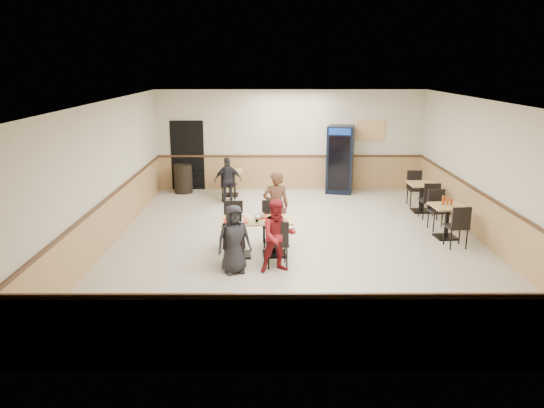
{
  "coord_description": "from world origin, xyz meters",
  "views": [
    {
      "loc": [
        -0.59,
        -10.85,
        3.74
      ],
      "look_at": [
        -0.56,
        -0.5,
        0.99
      ],
      "focal_mm": 35.0,
      "sensor_mm": 36.0,
      "label": 1
    }
  ],
  "objects_px": {
    "side_table_near": "(447,216)",
    "side_table_far": "(422,193)",
    "trash_bin": "(183,179)",
    "diner_woman_left": "(234,239)",
    "diner_man_opposite": "(276,207)",
    "main_table": "(257,231)",
    "lone_diner": "(228,180)",
    "back_table": "(230,179)",
    "diner_woman_right": "(278,236)",
    "pepsi_cooler": "(340,159)"
  },
  "relations": [
    {
      "from": "side_table_near",
      "to": "back_table",
      "type": "xyz_separation_m",
      "value": [
        -5.05,
        3.92,
        -0.0
      ]
    },
    {
      "from": "side_table_near",
      "to": "diner_woman_right",
      "type": "bearing_deg",
      "value": -152.79
    },
    {
      "from": "main_table",
      "to": "diner_woman_right",
      "type": "relative_size",
      "value": 1.06
    },
    {
      "from": "diner_woman_left",
      "to": "trash_bin",
      "type": "distance_m",
      "value": 6.54
    },
    {
      "from": "diner_man_opposite",
      "to": "trash_bin",
      "type": "distance_m",
      "value": 5.24
    },
    {
      "from": "side_table_far",
      "to": "trash_bin",
      "type": "distance_m",
      "value": 6.85
    },
    {
      "from": "main_table",
      "to": "trash_bin",
      "type": "distance_m",
      "value": 5.84
    },
    {
      "from": "side_table_far",
      "to": "trash_bin",
      "type": "xyz_separation_m",
      "value": [
        -6.52,
        2.12,
        -0.08
      ]
    },
    {
      "from": "side_table_near",
      "to": "side_table_far",
      "type": "distance_m",
      "value": 2.15
    },
    {
      "from": "side_table_near",
      "to": "side_table_far",
      "type": "relative_size",
      "value": 1.0
    },
    {
      "from": "diner_woman_left",
      "to": "diner_woman_right",
      "type": "relative_size",
      "value": 0.93
    },
    {
      "from": "diner_woman_right",
      "to": "side_table_far",
      "type": "distance_m",
      "value": 5.56
    },
    {
      "from": "trash_bin",
      "to": "back_table",
      "type": "bearing_deg",
      "value": -13.79
    },
    {
      "from": "lone_diner",
      "to": "diner_man_opposite",
      "type": "bearing_deg",
      "value": 101.74
    },
    {
      "from": "main_table",
      "to": "side_table_far",
      "type": "bearing_deg",
      "value": 33.44
    },
    {
      "from": "diner_man_opposite",
      "to": "lone_diner",
      "type": "distance_m",
      "value": 3.53
    },
    {
      "from": "diner_man_opposite",
      "to": "back_table",
      "type": "height_order",
      "value": "diner_man_opposite"
    },
    {
      "from": "diner_woman_right",
      "to": "pepsi_cooler",
      "type": "height_order",
      "value": "pepsi_cooler"
    },
    {
      "from": "side_table_far",
      "to": "pepsi_cooler",
      "type": "distance_m",
      "value": 2.9
    },
    {
      "from": "diner_woman_right",
      "to": "main_table",
      "type": "bearing_deg",
      "value": 102.42
    },
    {
      "from": "side_table_near",
      "to": "main_table",
      "type": "bearing_deg",
      "value": -165.29
    },
    {
      "from": "back_table",
      "to": "pepsi_cooler",
      "type": "height_order",
      "value": "pepsi_cooler"
    },
    {
      "from": "lone_diner",
      "to": "side_table_near",
      "type": "xyz_separation_m",
      "value": [
        5.05,
        -3.08,
        -0.14
      ]
    },
    {
      "from": "lone_diner",
      "to": "diner_woman_right",
      "type": "bearing_deg",
      "value": 95.04
    },
    {
      "from": "diner_woman_left",
      "to": "trash_bin",
      "type": "relative_size",
      "value": 1.53
    },
    {
      "from": "diner_woman_left",
      "to": "back_table",
      "type": "xyz_separation_m",
      "value": [
        -0.5,
        5.9,
        -0.15
      ]
    },
    {
      "from": "diner_woman_right",
      "to": "trash_bin",
      "type": "bearing_deg",
      "value": 99.67
    },
    {
      "from": "back_table",
      "to": "trash_bin",
      "type": "distance_m",
      "value": 1.47
    },
    {
      "from": "side_table_far",
      "to": "diner_man_opposite",
      "type": "bearing_deg",
      "value": -148.32
    },
    {
      "from": "main_table",
      "to": "lone_diner",
      "type": "bearing_deg",
      "value": 97.88
    },
    {
      "from": "diner_man_opposite",
      "to": "side_table_near",
      "type": "relative_size",
      "value": 2.05
    },
    {
      "from": "diner_man_opposite",
      "to": "side_table_near",
      "type": "distance_m",
      "value": 3.78
    },
    {
      "from": "diner_woman_right",
      "to": "diner_man_opposite",
      "type": "relative_size",
      "value": 0.89
    },
    {
      "from": "diner_man_opposite",
      "to": "lone_diner",
      "type": "bearing_deg",
      "value": -75.82
    },
    {
      "from": "trash_bin",
      "to": "diner_woman_left",
      "type": "bearing_deg",
      "value": -72.83
    },
    {
      "from": "diner_woman_right",
      "to": "diner_man_opposite",
      "type": "xyz_separation_m",
      "value": [
        -0.03,
        1.72,
        0.09
      ]
    },
    {
      "from": "back_table",
      "to": "trash_bin",
      "type": "height_order",
      "value": "trash_bin"
    },
    {
      "from": "side_table_near",
      "to": "trash_bin",
      "type": "xyz_separation_m",
      "value": [
        -6.47,
        4.27,
        -0.07
      ]
    },
    {
      "from": "diner_woman_left",
      "to": "back_table",
      "type": "distance_m",
      "value": 5.92
    },
    {
      "from": "side_table_far",
      "to": "back_table",
      "type": "xyz_separation_m",
      "value": [
        -5.09,
        1.77,
        -0.01
      ]
    },
    {
      "from": "diner_woman_right",
      "to": "lone_diner",
      "type": "distance_m",
      "value": 5.17
    },
    {
      "from": "lone_diner",
      "to": "side_table_near",
      "type": "relative_size",
      "value": 1.68
    },
    {
      "from": "diner_woman_right",
      "to": "side_table_far",
      "type": "relative_size",
      "value": 1.82
    },
    {
      "from": "diner_woman_left",
      "to": "side_table_near",
      "type": "bearing_deg",
      "value": 4.96
    },
    {
      "from": "diner_man_opposite",
      "to": "back_table",
      "type": "xyz_separation_m",
      "value": [
        -1.28,
        4.12,
        -0.28
      ]
    },
    {
      "from": "diner_man_opposite",
      "to": "back_table",
      "type": "relative_size",
      "value": 2.1
    },
    {
      "from": "diner_man_opposite",
      "to": "diner_woman_right",
      "type": "bearing_deg",
      "value": 83.66
    },
    {
      "from": "lone_diner",
      "to": "side_table_far",
      "type": "bearing_deg",
      "value": 159.99
    },
    {
      "from": "main_table",
      "to": "side_table_near",
      "type": "bearing_deg",
      "value": 10.5
    },
    {
      "from": "diner_man_opposite",
      "to": "side_table_near",
      "type": "xyz_separation_m",
      "value": [
        3.76,
        0.2,
        -0.28
      ]
    }
  ]
}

